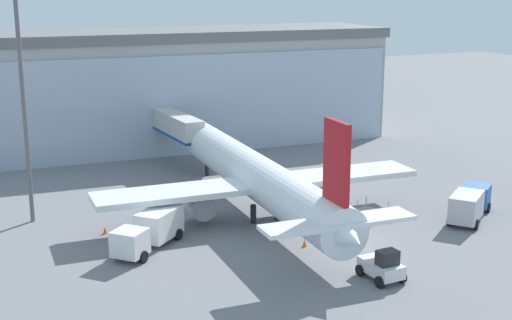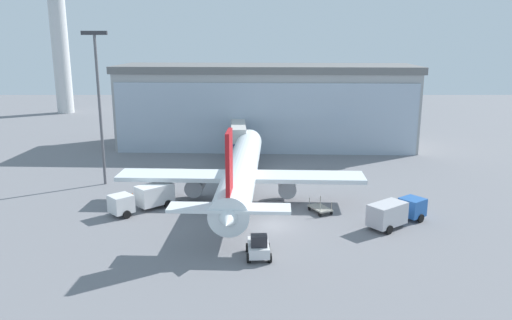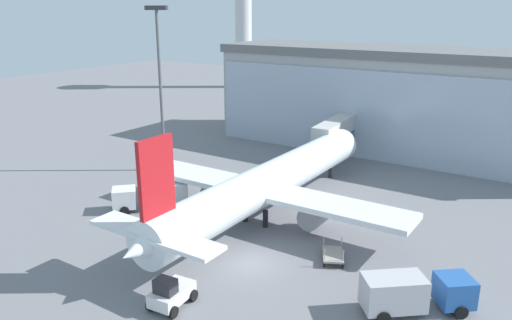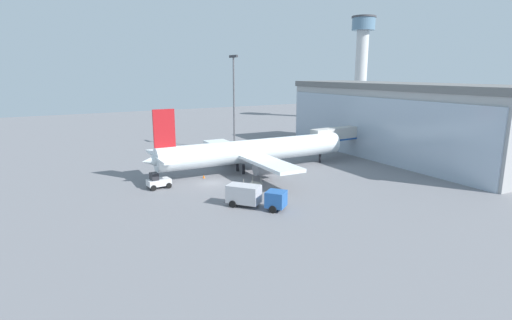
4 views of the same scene
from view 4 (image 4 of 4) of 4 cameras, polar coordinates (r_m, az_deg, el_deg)
ground at (r=59.92m, az=-6.22°, el=-3.31°), size 240.00×240.00×0.00m
terminal_building at (r=82.52m, az=19.60°, el=5.39°), size 52.07×16.65×14.21m
jet_bridge at (r=78.55m, az=11.98°, el=3.60°), size 2.87×13.35×5.88m
control_tower at (r=145.75m, az=14.87°, el=13.99°), size 8.09×8.09×34.70m
apron_light_mast at (r=83.85m, az=-3.18°, el=9.25°), size 3.20×0.40×19.63m
airplane at (r=66.02m, az=-0.67°, el=1.26°), size 28.82×36.61×10.94m
catering_truck at (r=74.14m, az=-7.49°, el=0.86°), size 6.85×6.57×2.65m
fuel_truck at (r=48.76m, az=-0.29°, el=-5.13°), size 7.12×6.21×2.65m
baggage_cart at (r=56.89m, az=-0.52°, el=-3.57°), size 2.64×3.21×1.50m
pushback_tug at (r=58.53m, az=-13.83°, el=-3.00°), size 2.31×3.29×2.30m
safety_cone_nose at (r=62.86m, az=-7.48°, el=-2.34°), size 0.36×0.36×0.55m
safety_cone_wingtip at (r=78.45m, az=-5.08°, el=0.67°), size 0.36×0.36×0.55m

